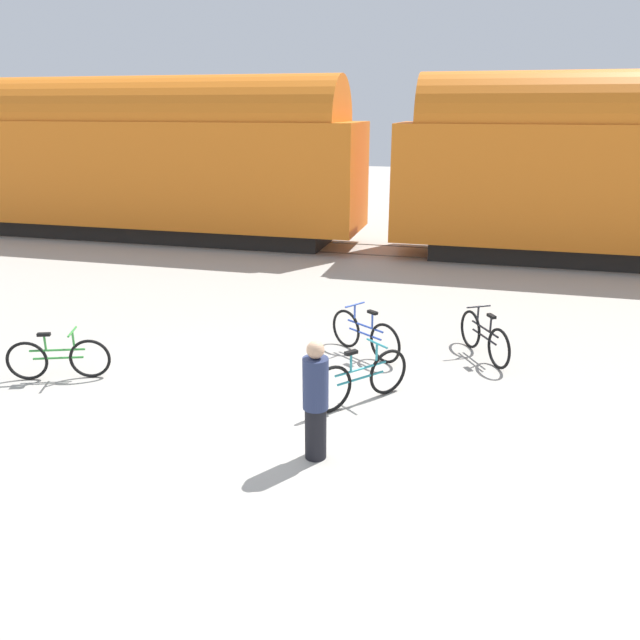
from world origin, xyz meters
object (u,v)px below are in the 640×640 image
freight_train (379,161)px  bicycle_green (59,358)px  bicycle_blue (365,335)px  person_in_navy (316,401)px  bicycle_black (484,337)px  bicycle_teal (361,379)px

freight_train → bicycle_green: freight_train is taller
bicycle_blue → person_in_navy: person_in_navy is taller
freight_train → bicycle_black: freight_train is taller
bicycle_green → freight_train: bearing=73.0°
person_in_navy → bicycle_green: bearing=-12.4°
person_in_navy → bicycle_teal: bearing=-95.5°
bicycle_green → bicycle_blue: 5.14m
freight_train → bicycle_green: 11.62m
freight_train → person_in_navy: (1.34, -12.15, -1.92)m
freight_train → bicycle_teal: bearing=-81.4°
bicycle_black → bicycle_green: 7.18m
bicycle_green → bicycle_black: bearing=22.2°
freight_train → bicycle_green: (-3.32, -10.88, -2.35)m
bicycle_blue → person_in_navy: (0.06, -3.57, 0.41)m
bicycle_black → bicycle_green: size_ratio=0.96×
freight_train → bicycle_green: bearing=-107.0°
bicycle_green → bicycle_blue: bicycle_blue is taller
bicycle_green → bicycle_teal: bearing=4.6°
bicycle_black → person_in_navy: (-1.99, -3.98, 0.42)m
person_in_navy → freight_train: bearing=-80.9°
bicycle_green → person_in_navy: (4.66, -1.27, 0.44)m
bicycle_teal → bicycle_blue: bearing=99.0°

